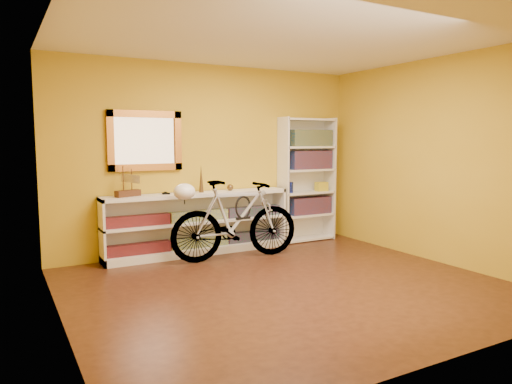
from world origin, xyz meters
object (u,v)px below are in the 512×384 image
bookcase (307,180)px  bicycle (236,220)px  helmet (184,192)px  console_unit (199,223)px

bookcase → bicycle: (-1.49, -0.52, -0.43)m
helmet → console_unit: bearing=50.3°
console_unit → helmet: 0.75m
console_unit → bicycle: bearing=-56.9°
console_unit → bookcase: size_ratio=1.37×
console_unit → bicycle: (0.32, -0.49, 0.10)m
console_unit → helmet: size_ratio=9.51×
console_unit → bookcase: bookcase is taller
console_unit → bookcase: (1.81, 0.03, 0.52)m
bookcase → helmet: bearing=-168.2°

